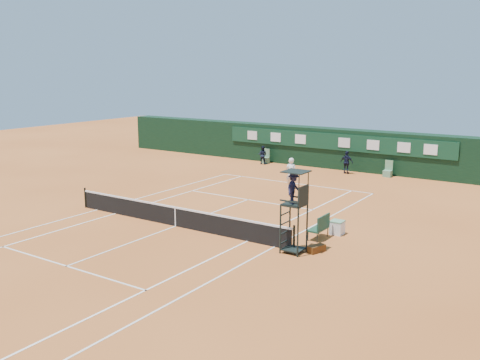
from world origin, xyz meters
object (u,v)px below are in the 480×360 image
(umpire_chair, at_px, (294,194))
(player_bench, at_px, (320,226))
(player, at_px, (291,173))
(tennis_net, at_px, (175,216))
(cooler, at_px, (337,227))

(umpire_chair, relative_size, player_bench, 2.85)
(player_bench, height_order, player, player)
(tennis_net, distance_m, player_bench, 6.94)
(tennis_net, bearing_deg, umpire_chair, -1.54)
(umpire_chair, relative_size, cooler, 5.30)
(tennis_net, height_order, player_bench, same)
(umpire_chair, xyz_separation_m, cooler, (0.51, 3.30, -2.13))
(player, bearing_deg, umpire_chair, 117.80)
(cooler, distance_m, player, 9.63)
(umpire_chair, distance_m, cooler, 3.96)
(tennis_net, bearing_deg, player_bench, 17.38)
(tennis_net, xyz_separation_m, player_bench, (6.62, 2.07, 0.09))
(tennis_net, distance_m, player, 10.41)
(player_bench, relative_size, cooler, 1.86)
(tennis_net, height_order, umpire_chair, umpire_chair)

